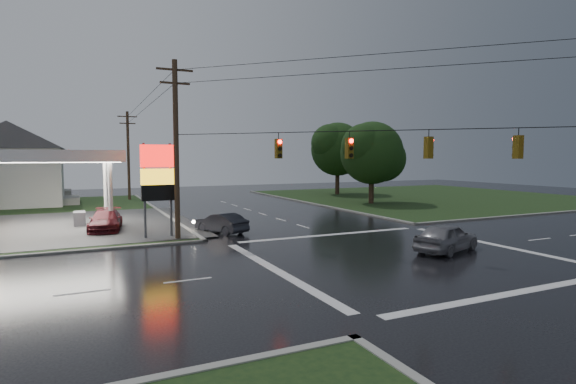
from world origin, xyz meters
name	(u,v)px	position (x,y,z in m)	size (l,w,h in m)	color
ground	(399,256)	(0.00, 0.00, 0.00)	(120.00, 120.00, 0.00)	black
grass_ne	(430,197)	(26.00, 26.00, 0.04)	(36.00, 36.00, 0.08)	black
pylon_sign	(157,175)	(-10.50, 10.50, 4.01)	(2.00, 0.35, 6.00)	#59595E
utility_pole_nw	(176,147)	(-9.50, 9.50, 5.72)	(2.20, 0.32, 11.00)	#382619
utility_pole_n	(128,154)	(-9.50, 38.00, 5.47)	(2.20, 0.32, 10.50)	#382619
traffic_signals	(402,130)	(0.02, -0.02, 6.48)	(26.87, 26.87, 1.47)	black
house_near	(14,164)	(-20.95, 36.00, 4.41)	(11.05, 8.48, 8.60)	silver
house_far	(17,163)	(-21.95, 48.00, 4.41)	(11.05, 8.48, 8.60)	silver
tree_ne_near	(373,153)	(14.14, 21.99, 5.56)	(7.99, 6.80, 8.98)	black
tree_ne_far	(339,149)	(17.15, 33.99, 6.18)	(8.46, 7.20, 9.80)	black
car_north	(221,223)	(-6.31, 10.84, 0.68)	(1.43, 4.11, 1.35)	black
car_crossing	(446,237)	(2.99, -0.26, 0.78)	(1.85, 4.60, 1.57)	slate
car_pump	(106,220)	(-13.36, 15.06, 0.72)	(2.03, 4.99, 1.45)	#4C1117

